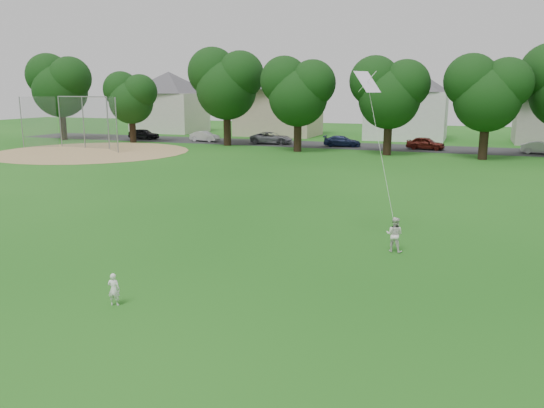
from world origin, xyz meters
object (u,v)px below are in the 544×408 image
at_px(toddler, 114,289).
at_px(baseball_backstop, 79,123).
at_px(older_boy, 394,235).
at_px(kite, 381,154).

relative_size(toddler, baseball_backstop, 0.08).
xyz_separation_m(toddler, older_boy, (6.33, 7.57, 0.18)).
distance_m(kite, baseball_backstop, 41.03).
xyz_separation_m(older_boy, baseball_backstop, (-34.05, 24.19, 1.90)).
height_order(older_boy, kite, kite).
relative_size(toddler, kite, 0.16).
xyz_separation_m(toddler, baseball_backstop, (-27.72, 31.76, 2.08)).
height_order(older_boy, baseball_backstop, baseball_backstop).
bearing_deg(baseball_backstop, kite, -35.49).
height_order(kite, baseball_backstop, kite).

